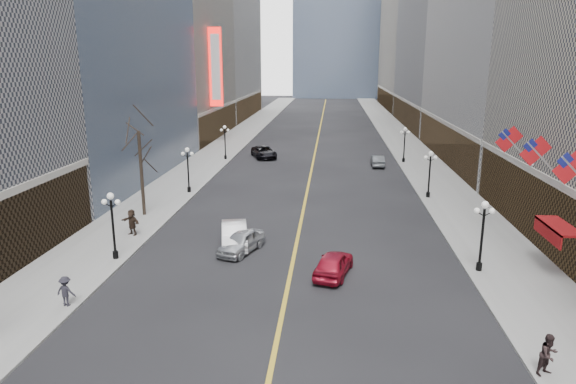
% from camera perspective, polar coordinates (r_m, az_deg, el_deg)
% --- Properties ---
extents(sidewalk_east, '(6.00, 230.00, 0.15)m').
position_cam_1_polar(sidewalk_east, '(73.03, 14.01, 3.78)').
color(sidewalk_east, gray).
rests_on(sidewalk_east, ground).
extents(sidewalk_west, '(6.00, 230.00, 0.15)m').
position_cam_1_polar(sidewalk_west, '(73.95, -8.00, 4.19)').
color(sidewalk_west, gray).
rests_on(sidewalk_west, ground).
extents(lane_line, '(0.25, 200.00, 0.02)m').
position_cam_1_polar(lane_line, '(82.01, 3.19, 5.25)').
color(lane_line, gold).
rests_on(lane_line, ground).
extents(bldg_east_c, '(26.60, 40.60, 48.80)m').
position_cam_1_polar(bldg_east_c, '(111.00, 20.42, 19.31)').
color(bldg_east_c, gray).
rests_on(bldg_east_c, ground).
extents(streetlamp_east_1, '(1.26, 0.44, 4.52)m').
position_cam_1_polar(streetlamp_east_1, '(33.85, 20.83, -3.83)').
color(streetlamp_east_1, black).
rests_on(streetlamp_east_1, sidewalk_east).
extents(streetlamp_east_2, '(1.26, 0.44, 4.52)m').
position_cam_1_polar(streetlamp_east_2, '(50.84, 15.48, 2.45)').
color(streetlamp_east_2, black).
rests_on(streetlamp_east_2, sidewalk_east).
extents(streetlamp_east_3, '(1.26, 0.44, 4.52)m').
position_cam_1_polar(streetlamp_east_3, '(68.34, 12.83, 5.55)').
color(streetlamp_east_3, black).
rests_on(streetlamp_east_3, sidewalk_east).
extents(streetlamp_west_1, '(1.26, 0.44, 4.52)m').
position_cam_1_polar(streetlamp_west_1, '(35.50, -18.93, -2.84)').
color(streetlamp_west_1, black).
rests_on(streetlamp_west_1, sidewalk_west).
extents(streetlamp_west_2, '(1.26, 0.44, 4.52)m').
position_cam_1_polar(streetlamp_west_2, '(51.95, -11.07, 2.95)').
color(streetlamp_west_2, black).
rests_on(streetlamp_west_2, sidewalk_west).
extents(streetlamp_west_3, '(1.26, 0.44, 4.52)m').
position_cam_1_polar(streetlamp_west_3, '(69.17, -7.02, 5.90)').
color(streetlamp_west_3, black).
rests_on(streetlamp_west_3, sidewalk_west).
extents(flag_3, '(2.87, 0.12, 2.87)m').
position_cam_1_polar(flag_3, '(31.29, 29.19, 2.15)').
color(flag_3, '#B2B2B7').
rests_on(flag_3, ground).
extents(flag_4, '(2.87, 0.12, 2.87)m').
position_cam_1_polar(flag_4, '(35.83, 26.02, 3.85)').
color(flag_4, '#B2B2B7').
rests_on(flag_4, ground).
extents(flag_5, '(2.87, 0.12, 2.87)m').
position_cam_1_polar(flag_5, '(40.47, 23.56, 5.16)').
color(flag_5, '#B2B2B7').
rests_on(flag_5, ground).
extents(awning_c, '(1.40, 4.00, 0.93)m').
position_cam_1_polar(awning_c, '(35.24, 27.61, -3.55)').
color(awning_c, maroon).
rests_on(awning_c, ground).
extents(theatre_marquee, '(2.00, 0.55, 12.00)m').
position_cam_1_polar(theatre_marquee, '(83.00, -8.03, 13.56)').
color(theatre_marquee, red).
rests_on(theatre_marquee, ground).
extents(tree_west_far, '(3.60, 3.60, 7.92)m').
position_cam_1_polar(tree_west_far, '(44.44, -16.19, 5.13)').
color(tree_west_far, '#2D231C').
rests_on(tree_west_far, sidewalk_west).
extents(car_nb_near, '(3.24, 4.77, 1.51)m').
position_cam_1_polar(car_nb_near, '(35.90, -5.21, -5.52)').
color(car_nb_near, '#B3B7BB').
rests_on(car_nb_near, ground).
extents(car_nb_mid, '(2.78, 5.33, 1.67)m').
position_cam_1_polar(car_nb_mid, '(37.14, -5.99, -4.72)').
color(car_nb_mid, silver).
rests_on(car_nb_mid, ground).
extents(car_nb_far, '(4.53, 6.40, 1.62)m').
position_cam_1_polar(car_nb_far, '(70.77, -2.69, 4.47)').
color(car_nb_far, black).
rests_on(car_nb_far, ground).
extents(car_sb_mid, '(2.83, 4.80, 1.53)m').
position_cam_1_polar(car_sb_mid, '(32.14, 5.09, -7.93)').
color(car_sb_mid, maroon).
rests_on(car_sb_mid, ground).
extents(car_sb_far, '(1.51, 4.31, 1.42)m').
position_cam_1_polar(car_sb_far, '(65.81, 9.92, 3.43)').
color(car_sb_far, '#505458').
rests_on(car_sb_far, ground).
extents(ped_east_walk, '(1.02, 0.85, 1.83)m').
position_cam_1_polar(ped_east_walk, '(24.86, 26.99, -15.81)').
color(ped_east_walk, black).
rests_on(ped_east_walk, sidewalk_east).
extents(ped_west_walk, '(1.13, 0.59, 1.67)m').
position_cam_1_polar(ped_west_walk, '(30.33, -23.47, -10.08)').
color(ped_west_walk, black).
rests_on(ped_west_walk, sidewalk_west).
extents(ped_west_far, '(1.88, 1.31, 1.98)m').
position_cam_1_polar(ped_west_far, '(40.47, -16.97, -3.22)').
color(ped_west_far, black).
rests_on(ped_west_far, sidewalk_west).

